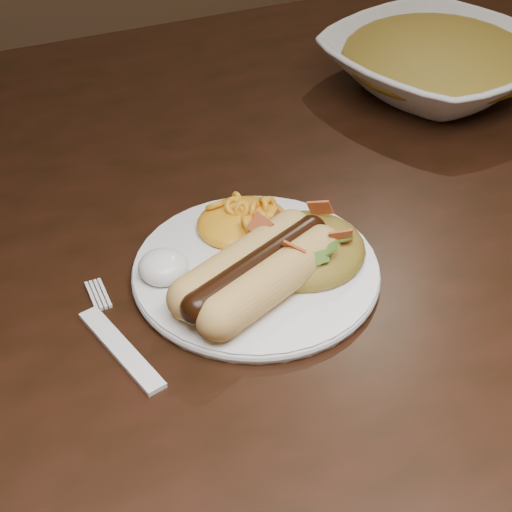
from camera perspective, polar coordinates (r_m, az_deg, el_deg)
name	(u,v)px	position (r m, az deg, el deg)	size (l,w,h in m)	color
table	(214,311)	(0.74, -3.11, -4.04)	(1.60, 0.90, 0.75)	black
plate	(256,271)	(0.63, 0.00, -1.07)	(0.20, 0.20, 0.01)	white
hotdog	(258,270)	(0.60, 0.12, -1.04)	(0.13, 0.11, 0.03)	#D3B253
mac_and_cheese	(243,212)	(0.66, -0.98, 3.21)	(0.08, 0.07, 0.03)	orange
sour_cream	(163,263)	(0.62, -6.78, -0.50)	(0.04, 0.04, 0.02)	white
taco_salad	(305,240)	(0.63, 3.59, 1.19)	(0.10, 0.10, 0.04)	#A33B11
fork	(121,349)	(0.58, -9.80, -6.68)	(0.02, 0.14, 0.00)	silver
serving_bowl	(437,65)	(0.92, 13.01, 13.36)	(0.23, 0.23, 0.06)	silver
bowl_filling	(440,47)	(0.91, 13.21, 14.57)	(0.21, 0.21, 0.05)	#A33B11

